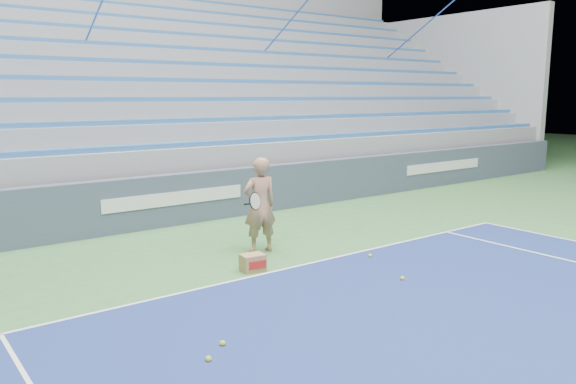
% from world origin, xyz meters
% --- Properties ---
extents(sponsor_barrier, '(30.00, 0.32, 1.10)m').
position_xyz_m(sponsor_barrier, '(0.00, 15.88, 0.55)').
color(sponsor_barrier, '#3E495E').
rests_on(sponsor_barrier, ground).
extents(bleachers, '(31.00, 9.15, 7.30)m').
position_xyz_m(bleachers, '(0.00, 21.60, 2.36)').
color(bleachers, gray).
rests_on(bleachers, ground).
extents(tennis_player, '(0.94, 0.87, 1.69)m').
position_xyz_m(tennis_player, '(0.29, 13.00, 0.85)').
color(tennis_player, tan).
rests_on(tennis_player, ground).
extents(ball_box, '(0.40, 0.33, 0.27)m').
position_xyz_m(ball_box, '(-0.43, 12.14, 0.14)').
color(ball_box, '#99784A').
rests_on(ball_box, ground).
extents(tennis_ball_0, '(0.07, 0.07, 0.07)m').
position_xyz_m(tennis_ball_0, '(-2.20, 10.08, 0.03)').
color(tennis_ball_0, '#C7D32B').
rests_on(tennis_ball_0, ground).
extents(tennis_ball_1, '(0.07, 0.07, 0.07)m').
position_xyz_m(tennis_ball_1, '(1.60, 11.55, 0.03)').
color(tennis_ball_1, '#C7D32B').
rests_on(tennis_ball_1, ground).
extents(tennis_ball_2, '(0.07, 0.07, 0.07)m').
position_xyz_m(tennis_ball_2, '(1.11, 10.39, 0.03)').
color(tennis_ball_2, '#C7D32B').
rests_on(tennis_ball_2, ground).
extents(tennis_ball_3, '(0.07, 0.07, 0.07)m').
position_xyz_m(tennis_ball_3, '(-2.51, 9.84, 0.03)').
color(tennis_ball_3, '#C7D32B').
rests_on(tennis_ball_3, ground).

